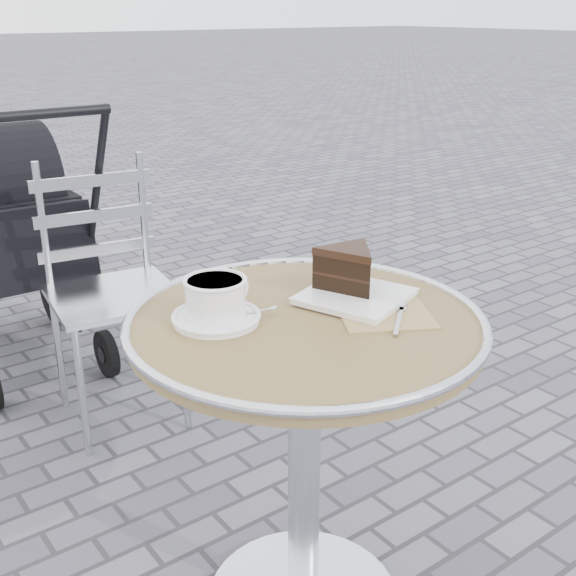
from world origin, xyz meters
TOP-DOWN VIEW (x-y plane):
  - cafe_table at (0.00, 0.00)m, footprint 0.72×0.72m
  - cappuccino_set at (-0.14, 0.10)m, footprint 0.20×0.17m
  - cake_plate_set at (0.15, 0.04)m, footprint 0.25×0.34m
  - bistro_chair at (0.04, 1.11)m, footprint 0.44×0.44m
  - baby_stroller at (-0.10, 1.70)m, footprint 0.49×1.00m

SIDE VIEW (x-z plane):
  - baby_stroller at x=-0.10m, z-range -0.05..0.98m
  - bistro_chair at x=0.04m, z-range 0.10..0.97m
  - cafe_table at x=0.00m, z-range 0.20..0.94m
  - cappuccino_set at x=-0.14m, z-range 0.73..0.81m
  - cake_plate_set at x=0.15m, z-range 0.73..0.84m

